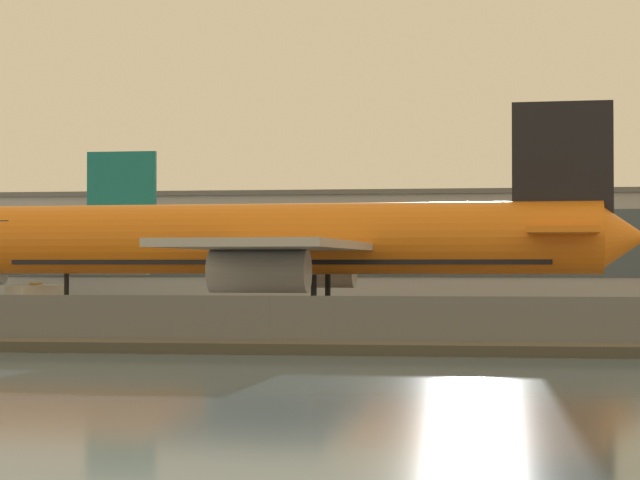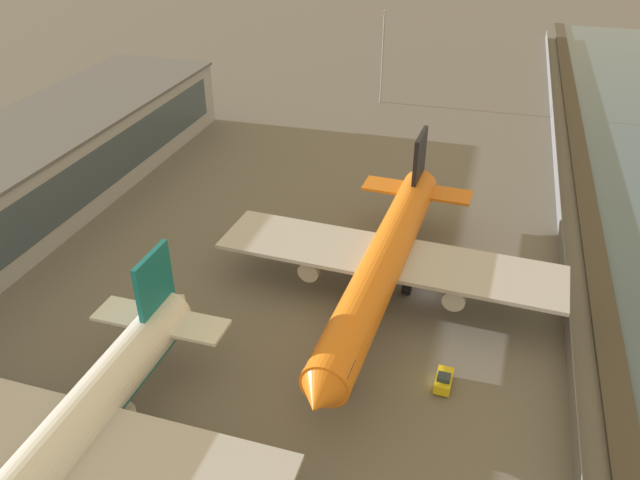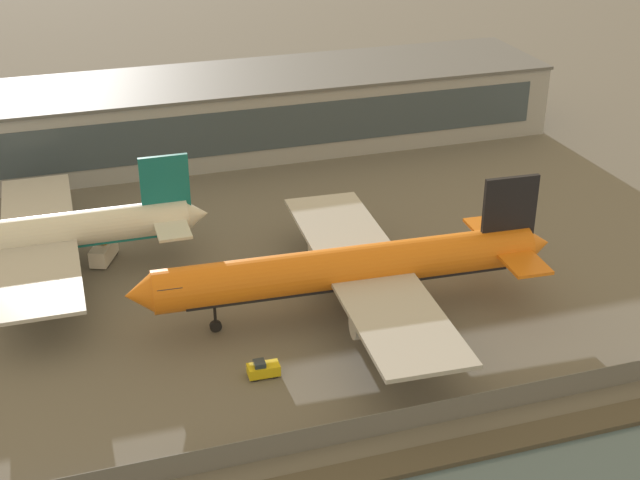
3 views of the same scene
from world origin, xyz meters
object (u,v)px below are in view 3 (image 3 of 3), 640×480
Objects in this scene: cargo_jet_orange at (354,269)px; ops_van at (104,251)px; baggage_tug at (263,369)px; passenger_jet_white_teal at (26,237)px.

ops_van is at bearing 140.21° from cargo_jet_orange.
cargo_jet_orange is 33.35m from ops_van.
cargo_jet_orange is 16.19m from baggage_tug.
cargo_jet_orange reaches higher than ops_van.
ops_van is at bearing 8.93° from passenger_jet_white_teal.
cargo_jet_orange is 14.90× the size of baggage_tug.
cargo_jet_orange is 1.08× the size of passenger_jet_white_teal.
passenger_jet_white_teal reaches higher than baggage_tug.
ops_van is at bearing 112.95° from baggage_tug.
passenger_jet_white_teal is 13.81× the size of baggage_tug.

